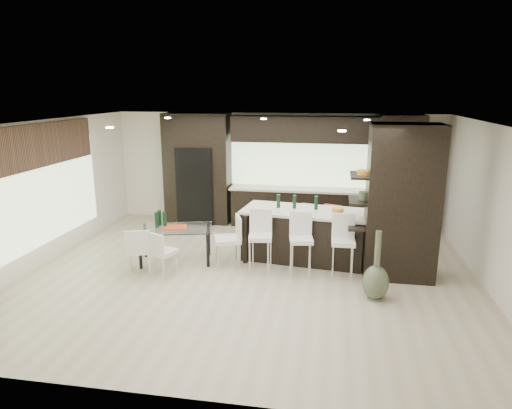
% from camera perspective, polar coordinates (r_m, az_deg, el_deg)
% --- Properties ---
extents(ground, '(8.00, 8.00, 0.00)m').
position_cam_1_polar(ground, '(8.36, -0.70, -8.67)').
color(ground, '#BFB092').
rests_on(ground, ground).
extents(back_wall, '(8.00, 0.02, 2.70)m').
position_cam_1_polar(back_wall, '(11.32, 2.48, 4.53)').
color(back_wall, white).
rests_on(back_wall, ground).
extents(left_wall, '(0.02, 7.00, 2.70)m').
position_cam_1_polar(left_wall, '(9.49, -25.22, 1.29)').
color(left_wall, white).
rests_on(left_wall, ground).
extents(right_wall, '(0.02, 7.00, 2.70)m').
position_cam_1_polar(right_wall, '(8.23, 27.83, -0.81)').
color(right_wall, white).
rests_on(right_wall, ground).
extents(ceiling, '(8.00, 7.00, 0.02)m').
position_cam_1_polar(ceiling, '(7.72, -0.76, 10.13)').
color(ceiling, white).
rests_on(ceiling, ground).
extents(window_left, '(0.04, 3.20, 1.90)m').
position_cam_1_polar(window_left, '(9.63, -24.36, 1.55)').
color(window_left, '#B2D199').
rests_on(window_left, left_wall).
extents(window_back, '(3.40, 0.04, 1.20)m').
position_cam_1_polar(window_back, '(11.19, 5.53, 5.40)').
color(window_back, '#B2D199').
rests_on(window_back, back_wall).
extents(stone_accent, '(0.08, 3.00, 0.80)m').
position_cam_1_polar(stone_accent, '(9.48, -24.76, 6.86)').
color(stone_accent, brown).
rests_on(stone_accent, left_wall).
extents(ceiling_spots, '(4.00, 3.00, 0.02)m').
position_cam_1_polar(ceiling_spots, '(7.97, -0.43, 10.11)').
color(ceiling_spots, white).
rests_on(ceiling_spots, ceiling).
extents(back_cabinetry, '(6.80, 0.68, 2.70)m').
position_cam_1_polar(back_cabinetry, '(10.95, 4.87, 4.15)').
color(back_cabinetry, black).
rests_on(back_cabinetry, ground).
extents(refrigerator, '(0.90, 0.68, 1.90)m').
position_cam_1_polar(refrigerator, '(11.42, -7.29, 2.47)').
color(refrigerator, black).
rests_on(refrigerator, ground).
extents(partition_column, '(1.20, 0.80, 2.70)m').
position_cam_1_polar(partition_column, '(8.28, 17.78, 0.27)').
color(partition_column, black).
rests_on(partition_column, ground).
extents(kitchen_island, '(2.50, 1.32, 0.99)m').
position_cam_1_polar(kitchen_island, '(8.96, 6.03, -3.76)').
color(kitchen_island, black).
rests_on(kitchen_island, ground).
extents(stool_left, '(0.46, 0.46, 0.93)m').
position_cam_1_polar(stool_left, '(8.27, 0.55, -5.46)').
color(stool_left, white).
rests_on(stool_left, ground).
extents(stool_mid, '(0.46, 0.46, 0.91)m').
position_cam_1_polar(stool_mid, '(8.20, 5.64, -5.77)').
color(stool_mid, white).
rests_on(stool_mid, ground).
extents(stool_right, '(0.41, 0.41, 0.91)m').
position_cam_1_polar(stool_right, '(8.19, 10.78, -5.99)').
color(stool_right, white).
rests_on(stool_right, ground).
extents(bench, '(1.47, 0.93, 0.53)m').
position_cam_1_polar(bench, '(9.69, 8.46, -3.90)').
color(bench, black).
rests_on(bench, ground).
extents(floor_vase, '(0.43, 0.43, 1.14)m').
position_cam_1_polar(floor_vase, '(7.44, 14.85, -7.39)').
color(floor_vase, '#4A573F').
rests_on(floor_vase, ground).
extents(dining_table, '(1.56, 1.11, 0.68)m').
position_cam_1_polar(dining_table, '(8.95, -10.00, -5.00)').
color(dining_table, white).
rests_on(dining_table, ground).
extents(chair_near, '(0.54, 0.54, 0.77)m').
position_cam_1_polar(chair_near, '(8.33, -11.58, -6.19)').
color(chair_near, white).
rests_on(chair_near, ground).
extents(chair_far, '(0.56, 0.56, 0.81)m').
position_cam_1_polar(chair_far, '(8.48, -14.40, -5.85)').
color(chair_far, white).
rests_on(chair_far, ground).
extents(chair_end, '(0.61, 0.61, 0.88)m').
position_cam_1_polar(chair_end, '(8.64, -3.60, -4.81)').
color(chair_end, white).
rests_on(chair_end, ground).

